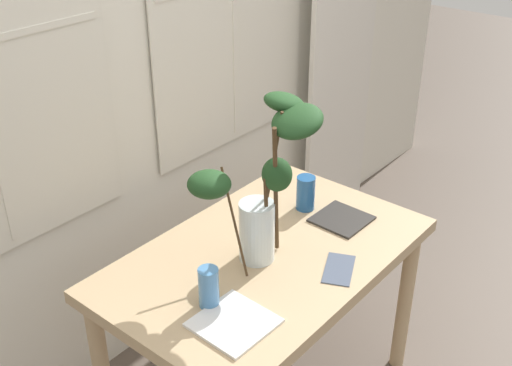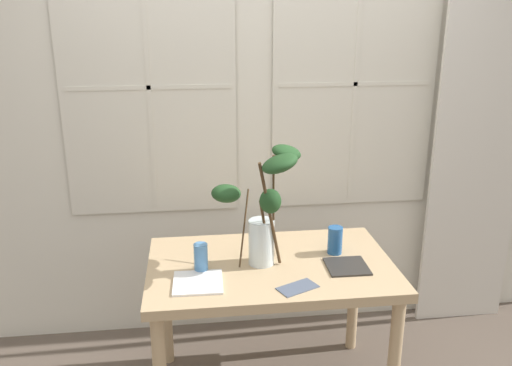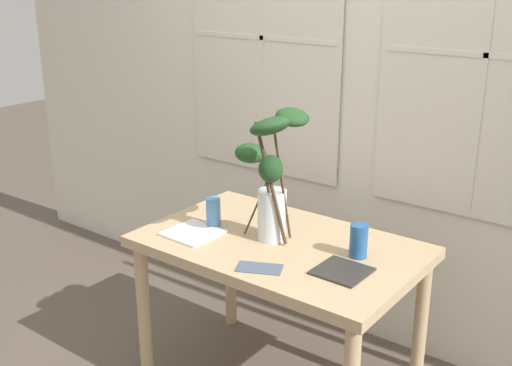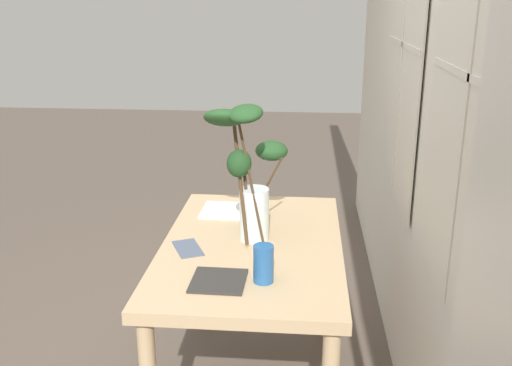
% 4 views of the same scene
% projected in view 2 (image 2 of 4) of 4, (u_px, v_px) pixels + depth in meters
% --- Properties ---
extents(back_wall_with_windows, '(5.35, 0.14, 2.79)m').
position_uv_depth(back_wall_with_windows, '(253.00, 114.00, 3.21)').
color(back_wall_with_windows, silver).
rests_on(back_wall_with_windows, ground).
extents(curtain_sheer_side, '(0.59, 0.03, 2.28)m').
position_uv_depth(curtain_sheer_side, '(478.00, 155.00, 3.30)').
color(curtain_sheer_side, silver).
rests_on(curtain_sheer_side, ground).
extents(dining_table, '(1.24, 0.78, 0.77)m').
position_uv_depth(dining_table, '(271.00, 280.00, 2.73)').
color(dining_table, tan).
rests_on(dining_table, ground).
extents(vase_with_branches, '(0.47, 0.39, 0.63)m').
position_uv_depth(vase_with_branches, '(262.00, 208.00, 2.58)').
color(vase_with_branches, silver).
rests_on(vase_with_branches, dining_table).
extents(drinking_glass_blue_left, '(0.07, 0.07, 0.14)m').
position_uv_depth(drinking_glass_blue_left, '(201.00, 258.00, 2.59)').
color(drinking_glass_blue_left, '#4C84BC').
rests_on(drinking_glass_blue_left, dining_table).
extents(drinking_glass_blue_right, '(0.08, 0.08, 0.15)m').
position_uv_depth(drinking_glass_blue_right, '(335.00, 240.00, 2.79)').
color(drinking_glass_blue_right, '#235693').
rests_on(drinking_glass_blue_right, dining_table).
extents(plate_square_left, '(0.24, 0.24, 0.01)m').
position_uv_depth(plate_square_left, '(198.00, 283.00, 2.49)').
color(plate_square_left, white).
rests_on(plate_square_left, dining_table).
extents(plate_square_right, '(0.21, 0.21, 0.01)m').
position_uv_depth(plate_square_right, '(347.00, 266.00, 2.65)').
color(plate_square_right, '#2D2B28').
rests_on(plate_square_right, dining_table).
extents(napkin_folded, '(0.21, 0.17, 0.00)m').
position_uv_depth(napkin_folded, '(298.00, 288.00, 2.45)').
color(napkin_folded, '#4C566B').
rests_on(napkin_folded, dining_table).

